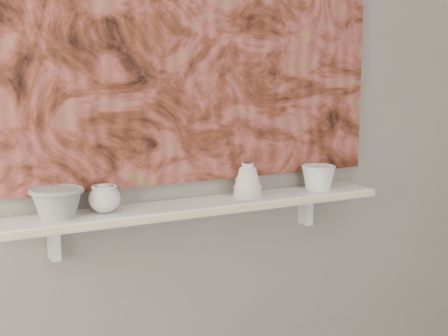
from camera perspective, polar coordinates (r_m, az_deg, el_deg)
wall_back at (r=2.19m, az=-3.33°, el=8.15°), size 3.60×0.00×3.60m
shelf at (r=2.15m, az=-2.16°, el=-3.53°), size 1.40×0.18×0.03m
shelf_stripe at (r=2.07m, az=-1.03°, el=-4.03°), size 1.40×0.01×0.02m
bracket_left at (r=2.07m, az=-15.31°, el=-6.48°), size 0.03×0.06×0.12m
bracket_right at (r=2.47m, az=7.47°, el=-3.76°), size 0.03×0.06×0.12m
painting at (r=2.18m, az=-3.21°, el=13.14°), size 1.50×0.02×1.10m
house_motif at (r=2.39m, az=6.82°, el=5.34°), size 0.09×0.00×0.08m
bowl_grey at (r=1.98m, az=-15.02°, el=-3.06°), size 0.21×0.21×0.10m
cup_cream at (r=2.02m, az=-10.87°, el=-2.76°), size 0.12×0.12×0.09m
bell_vessel at (r=2.22m, az=2.18°, el=-1.11°), size 0.13×0.13×0.12m
bowl_white at (r=2.40m, az=8.62°, el=-0.83°), size 0.16×0.16×0.09m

